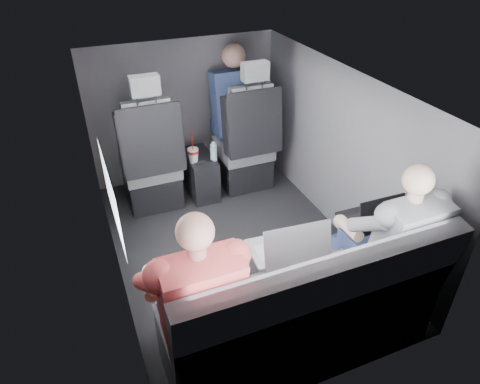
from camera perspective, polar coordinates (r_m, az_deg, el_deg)
name	(u,v)px	position (r m, az deg, el deg)	size (l,w,h in m)	color
floor	(235,247)	(3.49, -0.70, -7.30)	(2.60, 2.60, 0.00)	black
ceiling	(233,84)	(2.81, -0.89, 14.20)	(2.60, 2.60, 0.00)	#B2B2AD
panel_left	(107,202)	(2.94, -17.32, -1.24)	(0.02, 2.60, 1.35)	#56565B
panel_right	(340,153)	(3.48, 13.16, 5.10)	(0.02, 2.60, 1.35)	#56565B
panel_front	(184,111)	(4.21, -7.47, 10.65)	(1.80, 0.02, 1.35)	#56565B
panel_back	(333,301)	(2.20, 12.27, -13.99)	(1.80, 0.02, 1.35)	#56565B
side_window	(111,196)	(2.56, -16.81, -0.48)	(0.02, 0.75, 0.42)	white
seatbelt	(254,116)	(3.75, 1.85, 10.12)	(0.05, 0.01, 0.65)	black
front_seat_left	(151,167)	(3.83, -11.73, 3.32)	(0.52, 0.58, 1.26)	black
front_seat_right	(246,149)	(4.06, 0.77, 5.78)	(0.52, 0.58, 1.26)	black
center_console	(200,174)	(4.05, -5.34, 2.37)	(0.24, 0.48, 0.41)	black
rear_bench	(303,316)	(2.59, 8.36, -16.09)	(1.60, 0.57, 0.92)	#57575B
soda_cup	(193,155)	(3.81, -6.26, 4.95)	(0.10, 0.10, 0.29)	white
water_bottle	(214,152)	(3.83, -3.54, 5.37)	(0.06, 0.06, 0.18)	#9DBED4
laptop_white	(186,278)	(2.34, -7.21, -11.25)	(0.37, 0.36, 0.25)	white
laptop_silver	(288,248)	(2.50, 6.41, -7.46)	(0.42, 0.38, 0.28)	#ABABB0
laptop_black	(371,216)	(2.87, 17.12, -3.14)	(0.33, 0.29, 0.23)	black
passenger_rear_left	(195,297)	(2.25, -6.08, -13.70)	(0.49, 0.61, 1.20)	#38373D
passenger_rear_right	(388,240)	(2.74, 19.13, -6.08)	(0.47, 0.60, 1.18)	navy
passenger_front_right	(234,104)	(4.12, -0.79, 11.71)	(0.42, 0.42, 0.88)	navy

